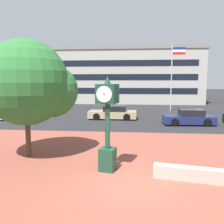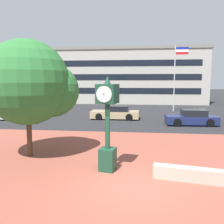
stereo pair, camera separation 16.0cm
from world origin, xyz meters
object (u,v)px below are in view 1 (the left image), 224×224
(flagpole_primary, at_px, (173,73))
(civic_building, at_px, (123,76))
(plaza_tree, at_px, (31,84))
(car_street_mid, at_px, (113,113))
(car_street_far, at_px, (8,114))
(car_street_distant, at_px, (189,118))
(street_clock, at_px, (108,121))

(flagpole_primary, bearing_deg, civic_building, 114.60)
(plaza_tree, bearing_deg, car_street_mid, 76.64)
(plaza_tree, relative_size, car_street_mid, 1.23)
(plaza_tree, relative_size, flagpole_primary, 0.72)
(car_street_mid, xyz_separation_m, car_street_far, (-9.69, -1.42, -0.00))
(plaza_tree, bearing_deg, car_street_far, 123.97)
(car_street_far, height_order, car_street_distant, same)
(car_street_distant, distance_m, civic_building, 24.40)
(street_clock, height_order, flagpole_primary, flagpole_primary)
(street_clock, xyz_separation_m, civic_building, (-1.12, 34.04, 2.41))
(flagpole_primary, bearing_deg, plaza_tree, -116.87)
(street_clock, distance_m, car_street_far, 16.07)
(car_street_far, bearing_deg, street_clock, -140.50)
(car_street_distant, bearing_deg, civic_building, 12.84)
(car_street_mid, distance_m, car_street_distant, 6.98)
(car_street_distant, bearing_deg, car_street_far, 83.28)
(street_clock, bearing_deg, car_street_distant, 75.26)
(plaza_tree, bearing_deg, street_clock, -23.20)
(car_street_distant, distance_m, flagpole_primary, 9.75)
(car_street_distant, relative_size, civic_building, 0.16)
(civic_building, bearing_deg, car_street_mid, -89.72)
(car_street_mid, height_order, flagpole_primary, flagpole_primary)
(plaza_tree, relative_size, car_street_far, 1.33)
(plaza_tree, height_order, car_street_far, plaza_tree)
(car_street_far, distance_m, car_street_distant, 16.26)
(street_clock, relative_size, civic_building, 0.15)
(civic_building, bearing_deg, flagpole_primary, -65.40)
(car_street_distant, relative_size, flagpole_primary, 0.54)
(car_street_far, xyz_separation_m, flagpole_primary, (16.11, 7.89, 3.97))
(street_clock, distance_m, plaza_tree, 4.37)
(car_street_mid, xyz_separation_m, flagpole_primary, (6.43, 6.48, 3.97))
(car_street_far, relative_size, civic_building, 0.16)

